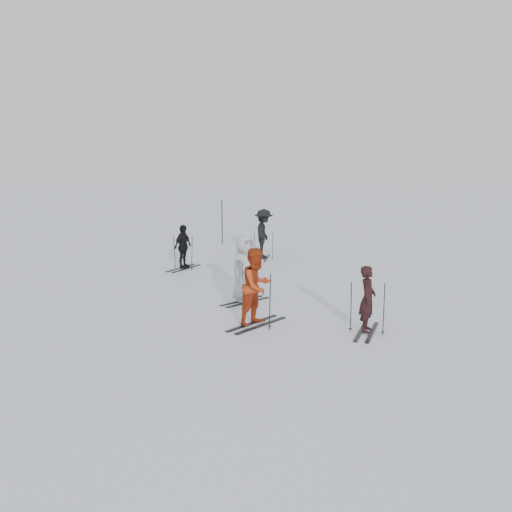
{
  "coord_description": "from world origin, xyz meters",
  "views": [
    {
      "loc": [
        3.81,
        -15.35,
        4.02
      ],
      "look_at": [
        0.0,
        1.0,
        1.0
      ],
      "focal_mm": 40.0,
      "sensor_mm": 36.0,
      "label": 1
    }
  ],
  "objects_px": {
    "skier_uphill_far": "(264,234)",
    "piste_marker": "(222,221)",
    "skier_uphill_left": "(183,247)",
    "skier_grey": "(245,269)",
    "skier_near_dark": "(368,300)",
    "skier_red": "(256,287)"
  },
  "relations": [
    {
      "from": "skier_uphill_far",
      "to": "piste_marker",
      "type": "height_order",
      "value": "piste_marker"
    },
    {
      "from": "skier_grey",
      "to": "skier_uphill_left",
      "type": "distance_m",
      "value": 5.16
    },
    {
      "from": "skier_red",
      "to": "skier_grey",
      "type": "xyz_separation_m",
      "value": [
        -0.8,
        2.01,
        0.01
      ]
    },
    {
      "from": "skier_uphill_left",
      "to": "skier_uphill_far",
      "type": "height_order",
      "value": "skier_uphill_far"
    },
    {
      "from": "skier_near_dark",
      "to": "skier_uphill_far",
      "type": "relative_size",
      "value": 0.8
    },
    {
      "from": "skier_red",
      "to": "skier_grey",
      "type": "bearing_deg",
      "value": 48.98
    },
    {
      "from": "skier_grey",
      "to": "skier_uphill_left",
      "type": "bearing_deg",
      "value": 71.88
    },
    {
      "from": "skier_uphill_far",
      "to": "piste_marker",
      "type": "relative_size",
      "value": 0.95
    },
    {
      "from": "skier_grey",
      "to": "skier_near_dark",
      "type": "bearing_deg",
      "value": -88.03
    },
    {
      "from": "skier_near_dark",
      "to": "skier_red",
      "type": "distance_m",
      "value": 2.58
    },
    {
      "from": "skier_uphill_left",
      "to": "piste_marker",
      "type": "distance_m",
      "value": 5.92
    },
    {
      "from": "skier_uphill_left",
      "to": "skier_red",
      "type": "bearing_deg",
      "value": -130.41
    },
    {
      "from": "skier_grey",
      "to": "skier_uphill_left",
      "type": "relative_size",
      "value": 1.2
    },
    {
      "from": "skier_red",
      "to": "skier_uphill_far",
      "type": "bearing_deg",
      "value": 38.66
    },
    {
      "from": "skier_red",
      "to": "piste_marker",
      "type": "distance_m",
      "value": 12.69
    },
    {
      "from": "skier_near_dark",
      "to": "piste_marker",
      "type": "relative_size",
      "value": 0.76
    },
    {
      "from": "skier_near_dark",
      "to": "skier_grey",
      "type": "bearing_deg",
      "value": 65.57
    },
    {
      "from": "piste_marker",
      "to": "skier_uphill_far",
      "type": "bearing_deg",
      "value": -51.27
    },
    {
      "from": "skier_near_dark",
      "to": "skier_grey",
      "type": "height_order",
      "value": "skier_grey"
    },
    {
      "from": "skier_uphill_far",
      "to": "skier_uphill_left",
      "type": "bearing_deg",
      "value": 132.34
    },
    {
      "from": "skier_near_dark",
      "to": "skier_red",
      "type": "xyz_separation_m",
      "value": [
        -2.58,
        -0.02,
        0.16
      ]
    },
    {
      "from": "piste_marker",
      "to": "skier_uphill_left",
      "type": "bearing_deg",
      "value": -87.02
    }
  ]
}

